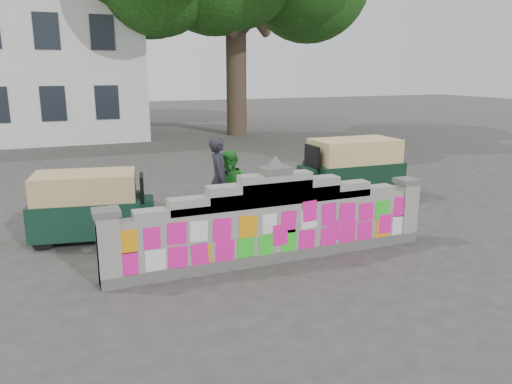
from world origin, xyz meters
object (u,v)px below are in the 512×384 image
Objects in this scene: cyclist_rider at (219,189)px; pedestrian at (231,188)px; cyclist_bike at (220,206)px; rickshaw_left at (90,205)px; rickshaw_right at (351,167)px.

cyclist_rider reaches higher than pedestrian.
pedestrian is (0.36, 0.21, 0.33)m from cyclist_bike.
cyclist_bike is 0.53m from pedestrian.
cyclist_bike is 2.77m from rickshaw_left.
cyclist_bike is at bearing -74.37° from cyclist_rider.
pedestrian reaches higher than rickshaw_right.
cyclist_rider is 1.06× the size of pedestrian.
rickshaw_right is (4.37, 1.37, -0.07)m from cyclist_rider.
rickshaw_right is at bearing 17.72° from rickshaw_left.
rickshaw_right is at bearing 71.68° from pedestrian.
rickshaw_left is at bearing 9.44° from rickshaw_right.
pedestrian is at bearing 18.13° from rickshaw_right.
rickshaw_right reaches higher than cyclist_bike.
pedestrian is (0.36, 0.21, -0.05)m from cyclist_rider.
cyclist_bike is 0.38m from cyclist_rider.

